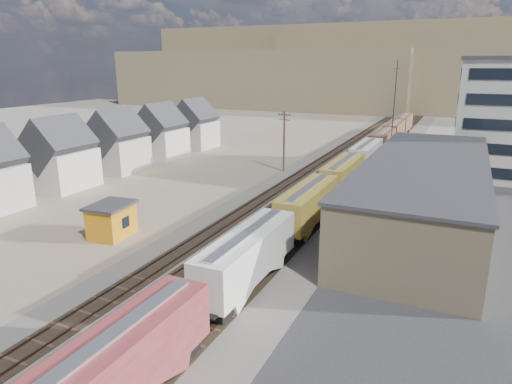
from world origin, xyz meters
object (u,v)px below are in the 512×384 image
at_px(maintenance_shed, 112,220).
at_px(parked_car_blue, 480,172).
at_px(freight_train, 356,163).
at_px(utility_pole_north, 284,140).

distance_m(maintenance_shed, parked_car_blue, 56.98).
height_order(freight_train, utility_pole_north, utility_pole_north).
xyz_separation_m(freight_train, utility_pole_north, (-12.30, 1.31, 2.50)).
height_order(maintenance_shed, parked_car_blue, maintenance_shed).
relative_size(freight_train, utility_pole_north, 11.97).
bearing_deg(parked_car_blue, utility_pole_north, 178.10).
relative_size(freight_train, maintenance_shed, 23.02).
distance_m(freight_train, utility_pole_north, 12.62).
height_order(utility_pole_north, maintenance_shed, utility_pole_north).
height_order(utility_pole_north, parked_car_blue, utility_pole_north).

